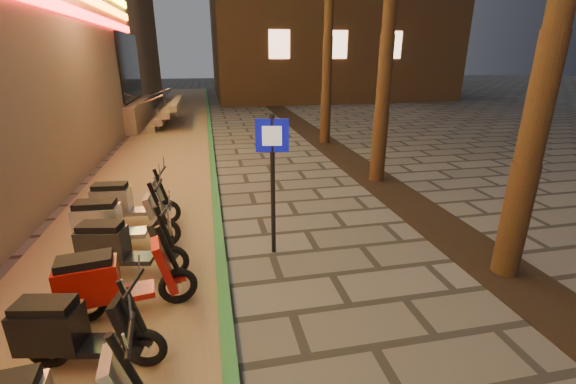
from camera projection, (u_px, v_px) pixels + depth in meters
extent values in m
cube|color=#8C7251|center=(159.00, 164.00, 12.45)|extent=(3.40, 60.00, 0.01)
cube|color=#296E36|center=(212.00, 160.00, 12.76)|extent=(0.18, 60.00, 0.10)
cube|color=black|center=(412.00, 205.00, 9.03)|extent=(1.20, 40.00, 0.02)
cube|color=black|center=(130.00, 67.00, 18.53)|extent=(0.08, 5.00, 3.00)
cube|color=gray|center=(92.00, 114.00, 18.88)|extent=(5.00, 6.00, 1.20)
cube|color=gray|center=(157.00, 121.00, 19.60)|extent=(0.35, 5.00, 0.30)
cube|color=gray|center=(163.00, 115.00, 19.57)|extent=(0.35, 5.00, 0.30)
cube|color=gray|center=(170.00, 109.00, 19.54)|extent=(0.35, 5.00, 0.30)
cube|color=gray|center=(176.00, 103.00, 19.50)|extent=(0.35, 5.00, 0.30)
cylinder|color=silver|center=(140.00, 104.00, 17.31)|extent=(2.09, 0.06, 0.81)
cylinder|color=silver|center=(151.00, 95.00, 21.00)|extent=(2.09, 0.06, 0.81)
cube|color=#EDAF82|center=(279.00, 44.00, 25.26)|extent=(1.40, 0.06, 1.80)
cube|color=#EDAF82|center=(337.00, 45.00, 26.02)|extent=(1.40, 0.06, 1.80)
cube|color=#EDAF82|center=(392.00, 45.00, 26.79)|extent=(1.40, 0.06, 1.80)
cylinder|color=#472D19|center=(540.00, 101.00, 5.35)|extent=(0.40, 0.40, 5.45)
cylinder|color=#472D19|center=(385.00, 75.00, 9.92)|extent=(0.40, 0.40, 5.70)
cylinder|color=#472D19|center=(327.00, 65.00, 14.48)|extent=(0.40, 0.40, 5.95)
cylinder|color=black|center=(273.00, 187.00, 6.50)|extent=(0.08, 0.08, 2.45)
cube|color=#0D10AA|center=(272.00, 136.00, 6.19)|extent=(0.53, 0.14, 0.54)
cube|color=white|center=(272.00, 136.00, 6.16)|extent=(0.31, 0.08, 0.31)
cylinder|color=black|center=(129.00, 368.00, 3.26)|extent=(0.29, 0.10, 0.76)
cylinder|color=black|center=(130.00, 335.00, 3.17)|extent=(0.10, 0.60, 0.05)
torus|color=black|center=(48.00, 349.00, 4.27)|extent=(0.51, 0.19, 0.50)
cylinder|color=silver|center=(48.00, 349.00, 4.27)|extent=(0.15, 0.12, 0.14)
torus|color=black|center=(145.00, 348.00, 4.29)|extent=(0.51, 0.19, 0.50)
cylinder|color=silver|center=(145.00, 348.00, 4.29)|extent=(0.15, 0.12, 0.14)
cube|color=black|center=(95.00, 345.00, 4.27)|extent=(0.58, 0.42, 0.08)
cube|color=black|center=(49.00, 328.00, 4.18)|extent=(0.73, 0.49, 0.48)
cube|color=black|center=(44.00, 306.00, 4.09)|extent=(0.65, 0.42, 0.12)
cube|color=black|center=(129.00, 324.00, 4.18)|extent=(0.32, 0.43, 0.68)
cylinder|color=black|center=(133.00, 309.00, 4.12)|extent=(0.27, 0.12, 0.71)
cylinder|color=black|center=(133.00, 284.00, 4.01)|extent=(0.15, 0.56, 0.04)
cube|color=black|center=(144.00, 339.00, 4.25)|extent=(0.23, 0.17, 0.06)
torus|color=black|center=(85.00, 304.00, 5.01)|extent=(0.56, 0.19, 0.55)
cylinder|color=silver|center=(85.00, 304.00, 5.01)|extent=(0.16, 0.13, 0.15)
torus|color=black|center=(178.00, 286.00, 5.40)|extent=(0.56, 0.19, 0.55)
cylinder|color=silver|center=(178.00, 286.00, 5.40)|extent=(0.16, 0.13, 0.15)
cube|color=#9B110E|center=(132.00, 292.00, 5.19)|extent=(0.63, 0.44, 0.08)
cube|color=#9B110E|center=(88.00, 283.00, 4.94)|extent=(0.79, 0.51, 0.52)
cube|color=black|center=(84.00, 262.00, 4.83)|extent=(0.70, 0.43, 0.13)
cube|color=#9B110E|center=(165.00, 266.00, 5.23)|extent=(0.34, 0.46, 0.74)
cylinder|color=black|center=(169.00, 251.00, 5.19)|extent=(0.30, 0.12, 0.78)
cylinder|color=black|center=(170.00, 228.00, 5.09)|extent=(0.14, 0.61, 0.05)
cube|color=#9B110E|center=(177.00, 278.00, 5.36)|extent=(0.25, 0.18, 0.06)
torus|color=black|center=(101.00, 261.00, 6.08)|extent=(0.54, 0.20, 0.53)
cylinder|color=silver|center=(101.00, 261.00, 6.08)|extent=(0.16, 0.13, 0.14)
torus|color=black|center=(173.00, 260.00, 6.09)|extent=(0.54, 0.20, 0.53)
cylinder|color=silver|center=(173.00, 260.00, 6.09)|extent=(0.16, 0.13, 0.14)
cube|color=#222426|center=(136.00, 258.00, 6.07)|extent=(0.61, 0.44, 0.08)
cube|color=#222426|center=(103.00, 244.00, 5.98)|extent=(0.77, 0.51, 0.51)
cube|color=black|center=(100.00, 227.00, 5.88)|extent=(0.68, 0.44, 0.12)
cube|color=#222426|center=(162.00, 241.00, 5.98)|extent=(0.34, 0.45, 0.71)
cylinder|color=black|center=(165.00, 229.00, 5.91)|extent=(0.29, 0.12, 0.75)
cylinder|color=black|center=(166.00, 209.00, 5.80)|extent=(0.16, 0.58, 0.04)
cube|color=#222426|center=(172.00, 254.00, 6.05)|extent=(0.25, 0.18, 0.06)
torus|color=black|center=(96.00, 237.00, 6.82)|extent=(0.56, 0.13, 0.56)
cylinder|color=silver|center=(96.00, 237.00, 6.82)|extent=(0.15, 0.11, 0.15)
torus|color=black|center=(165.00, 233.00, 7.00)|extent=(0.56, 0.13, 0.56)
cylinder|color=silver|center=(165.00, 233.00, 7.00)|extent=(0.15, 0.11, 0.15)
cube|color=silver|center=(130.00, 233.00, 6.90)|extent=(0.61, 0.39, 0.09)
cube|color=silver|center=(98.00, 221.00, 6.73)|extent=(0.77, 0.44, 0.54)
cube|color=black|center=(95.00, 205.00, 6.63)|extent=(0.68, 0.37, 0.13)
cube|color=silver|center=(155.00, 215.00, 6.86)|extent=(0.30, 0.44, 0.75)
cylinder|color=black|center=(158.00, 203.00, 6.80)|extent=(0.30, 0.09, 0.79)
cylinder|color=black|center=(159.00, 185.00, 6.69)|extent=(0.08, 0.62, 0.05)
cube|color=silver|center=(165.00, 226.00, 6.96)|extent=(0.24, 0.16, 0.06)
torus|color=black|center=(110.00, 214.00, 7.85)|extent=(0.54, 0.15, 0.53)
cylinder|color=silver|center=(110.00, 214.00, 7.85)|extent=(0.15, 0.11, 0.14)
torus|color=black|center=(168.00, 212.00, 7.97)|extent=(0.54, 0.15, 0.53)
cylinder|color=silver|center=(168.00, 212.00, 7.97)|extent=(0.15, 0.11, 0.14)
cube|color=#999BA1|center=(138.00, 211.00, 7.90)|extent=(0.59, 0.40, 0.08)
cube|color=#999BA1|center=(112.00, 201.00, 7.76)|extent=(0.75, 0.45, 0.51)
cube|color=black|center=(110.00, 187.00, 7.66)|extent=(0.66, 0.38, 0.12)
cube|color=#999BA1|center=(159.00, 196.00, 7.84)|extent=(0.31, 0.43, 0.72)
cylinder|color=black|center=(161.00, 187.00, 7.78)|extent=(0.29, 0.10, 0.76)
cylinder|color=black|center=(162.00, 171.00, 7.67)|extent=(0.10, 0.60, 0.05)
cube|color=#999BA1|center=(167.00, 206.00, 7.93)|extent=(0.24, 0.16, 0.06)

